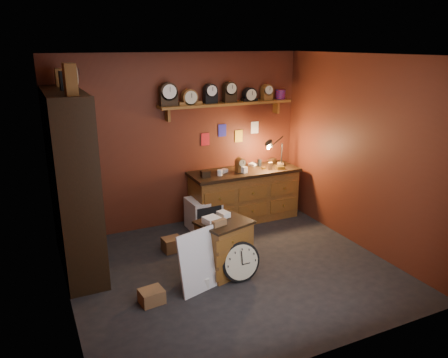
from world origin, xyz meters
TOP-DOWN VIEW (x-y plane):
  - floor at (0.00, 0.00)m, footprint 4.00×4.00m
  - room_shell at (0.04, 0.11)m, footprint 4.02×3.62m
  - shelving_unit at (-1.79, 0.98)m, footprint 0.47×1.60m
  - workbench at (0.94, 1.47)m, footprint 1.81×0.66m
  - low_cabinet at (-0.12, 0.01)m, footprint 0.74×0.67m
  - big_round_clock at (-0.02, -0.26)m, footprint 0.51×0.17m
  - white_panel at (-0.55, -0.25)m, footprint 0.60×0.32m
  - mini_fridge at (0.18, 1.39)m, footprint 0.49×0.51m
  - floor_box_a at (-1.16, -0.28)m, footprint 0.29×0.25m
  - floor_box_b at (-0.54, -0.15)m, footprint 0.29×0.32m
  - floor_box_c at (-0.53, 0.86)m, footprint 0.28×0.24m

SIDE VIEW (x-z plane):
  - floor at x=0.00m, z-range 0.00..0.00m
  - white_panel at x=-0.55m, z-range -0.38..0.38m
  - floor_box_b at x=-0.54m, z-range 0.00..0.14m
  - floor_box_a at x=-1.16m, z-range 0.00..0.16m
  - floor_box_c at x=-0.53m, z-range 0.00..0.20m
  - mini_fridge at x=0.18m, z-range 0.00..0.49m
  - big_round_clock at x=-0.02m, z-range -0.01..0.50m
  - low_cabinet at x=-0.12m, z-range -0.01..0.78m
  - workbench at x=0.94m, z-range -0.21..1.15m
  - shelving_unit at x=-1.79m, z-range -0.03..2.54m
  - room_shell at x=0.04m, z-range 0.37..3.08m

